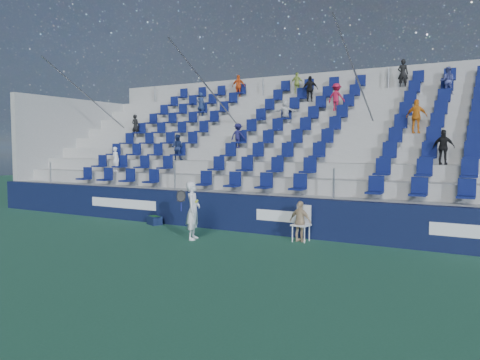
% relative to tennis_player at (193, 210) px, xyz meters
% --- Properties ---
extents(ground, '(70.00, 70.00, 0.00)m').
position_rel_tennis_player_xyz_m(ground, '(0.52, -1.25, -0.87)').
color(ground, '#296146').
rests_on(ground, ground).
extents(sponsor_wall, '(24.00, 0.32, 1.20)m').
position_rel_tennis_player_xyz_m(sponsor_wall, '(0.52, 1.89, -0.27)').
color(sponsor_wall, '#0F1638').
rests_on(sponsor_wall, ground).
extents(grandstand, '(24.00, 8.17, 6.63)m').
position_rel_tennis_player_xyz_m(grandstand, '(0.52, 6.99, 1.27)').
color(grandstand, '#A6A6A1').
rests_on(grandstand, ground).
extents(tennis_player, '(0.71, 0.74, 1.73)m').
position_rel_tennis_player_xyz_m(tennis_player, '(0.00, 0.00, 0.00)').
color(tennis_player, white).
rests_on(tennis_player, ground).
extents(line_judge_chair, '(0.51, 0.53, 1.05)m').
position_rel_tennis_player_xyz_m(line_judge_chair, '(2.90, 1.40, -0.27)').
color(line_judge_chair, white).
rests_on(line_judge_chair, ground).
extents(line_judge, '(0.73, 0.39, 1.19)m').
position_rel_tennis_player_xyz_m(line_judge, '(2.90, 1.25, -0.27)').
color(line_judge, tan).
rests_on(line_judge, ground).
extents(ball_bin, '(0.65, 0.55, 0.31)m').
position_rel_tennis_player_xyz_m(ball_bin, '(-2.74, 1.50, -0.70)').
color(ball_bin, '#101A3B').
rests_on(ball_bin, ground).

